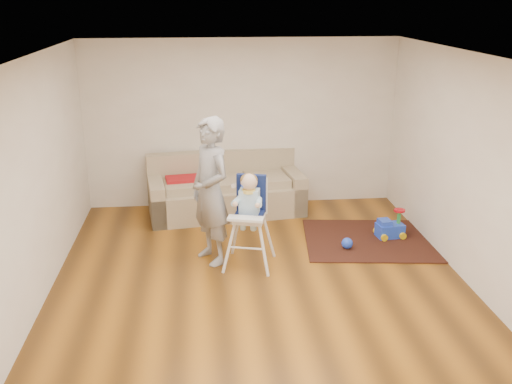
{
  "coord_description": "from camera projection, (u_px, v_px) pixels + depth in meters",
  "views": [
    {
      "loc": [
        -0.65,
        -6.25,
        3.32
      ],
      "look_at": [
        0.0,
        0.4,
        1.0
      ],
      "focal_mm": 40.0,
      "sensor_mm": 36.0,
      "label": 1
    }
  ],
  "objects": [
    {
      "name": "high_chair",
      "position": [
        249.0,
        222.0,
        7.21
      ],
      "size": [
        0.7,
        0.7,
        1.24
      ],
      "rotation": [
        0.0,
        0.0,
        -0.26
      ],
      "color": "white",
      "rests_on": "ground"
    },
    {
      "name": "sofa",
      "position": [
        226.0,
        185.0,
        9.01
      ],
      "size": [
        2.52,
        1.3,
        0.93
      ],
      "rotation": [
        0.0,
        0.0,
        0.14
      ],
      "color": "tan",
      "rests_on": "ground"
    },
    {
      "name": "toy_ball",
      "position": [
        347.0,
        243.0,
        7.81
      ],
      "size": [
        0.16,
        0.16,
        0.16
      ],
      "primitive_type": "sphere",
      "color": "blue",
      "rests_on": "area_rug"
    },
    {
      "name": "adult",
      "position": [
        211.0,
        192.0,
        7.22
      ],
      "size": [
        0.74,
        0.83,
        1.91
      ],
      "primitive_type": "imported",
      "rotation": [
        0.0,
        0.0,
        -1.06
      ],
      "color": "gray",
      "rests_on": "ground"
    },
    {
      "name": "ground",
      "position": [
        259.0,
        279.0,
        7.02
      ],
      "size": [
        5.5,
        5.5,
        0.0
      ],
      "primitive_type": "plane",
      "color": "#52310F",
      "rests_on": "ground"
    },
    {
      "name": "area_rug",
      "position": [
        375.0,
        240.0,
        8.13
      ],
      "size": [
        2.13,
        1.7,
        0.02
      ],
      "primitive_type": "cube",
      "rotation": [
        0.0,
        0.0,
        -0.11
      ],
      "color": "#331610",
      "rests_on": "ground"
    },
    {
      "name": "side_table",
      "position": [
        184.0,
        195.0,
        9.25
      ],
      "size": [
        0.48,
        0.48,
        0.48
      ],
      "primitive_type": null,
      "color": "black",
      "rests_on": "ground"
    },
    {
      "name": "room_envelope",
      "position": [
        255.0,
        120.0,
        6.9
      ],
      "size": [
        5.04,
        5.52,
        2.72
      ],
      "color": "silver",
      "rests_on": "ground"
    },
    {
      "name": "ride_on_toy",
      "position": [
        390.0,
        223.0,
        8.15
      ],
      "size": [
        0.41,
        0.31,
        0.41
      ],
      "primitive_type": null,
      "rotation": [
        0.0,
        0.0,
        0.13
      ],
      "color": "blue",
      "rests_on": "area_rug"
    }
  ]
}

